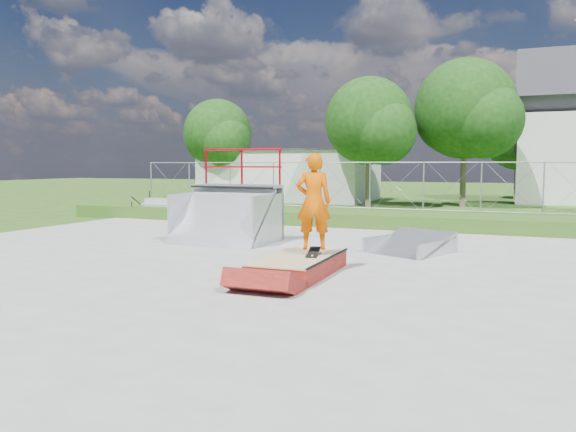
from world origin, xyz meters
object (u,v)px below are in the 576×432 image
(flat_bank_ramp, at_px, (409,244))
(quarter_pipe, at_px, (224,196))
(grind_box, at_px, (299,266))
(skater, at_px, (314,205))

(flat_bank_ramp, bearing_deg, quarter_pipe, -155.15)
(grind_box, height_order, skater, skater)
(quarter_pipe, distance_m, skater, 5.00)
(quarter_pipe, relative_size, flat_bank_ramp, 1.52)
(quarter_pipe, bearing_deg, skater, -38.99)
(quarter_pipe, relative_size, skater, 1.38)
(grind_box, xyz_separation_m, quarter_pipe, (-3.63, 3.47, 1.14))
(grind_box, bearing_deg, skater, 50.79)
(quarter_pipe, xyz_separation_m, flat_bank_ramp, (5.17, 0.08, -1.09))
(flat_bank_ramp, bearing_deg, grind_box, -89.47)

